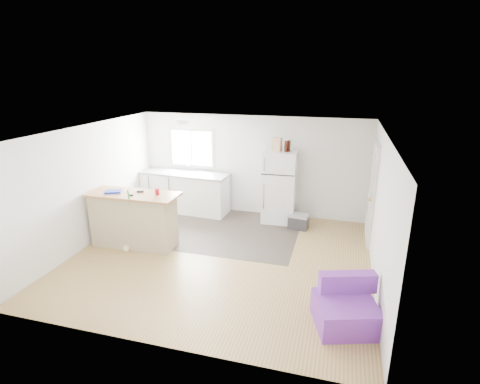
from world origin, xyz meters
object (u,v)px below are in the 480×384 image
object	(u,v)px
refrigerator	(280,187)
purple_seat	(346,309)
cooler	(298,221)
cleaner_jug	(138,240)
red_cup	(157,192)
kitchen_cabinets	(185,191)
blue_tray	(113,191)
peninsula	(134,219)
bottle_left	(286,146)
cardboard_box	(277,144)
bottle_right	(289,146)
mop	(128,240)

from	to	relation	value
refrigerator	purple_seat	bearing A→B (deg)	-67.81
cooler	cleaner_jug	bearing A→B (deg)	-138.69
cooler	red_cup	distance (m)	3.22
kitchen_cabinets	cleaner_jug	world-z (taller)	kitchen_cabinets
cooler	blue_tray	size ratio (longest dim) A/B	1.61
refrigerator	cleaner_jug	bearing A→B (deg)	-140.40
peninsula	cleaner_jug	xyz separation A→B (m)	(0.10, -0.09, -0.41)
cleaner_jug	bottle_left	xyz separation A→B (m)	(2.60, 2.06, 1.65)
purple_seat	cardboard_box	distance (m)	4.16
red_cup	bottle_right	size ratio (longest dim) A/B	0.48
peninsula	bottle_right	bearing A→B (deg)	36.10
mop	bottle_left	distance (m)	3.85
mop	peninsula	bearing A→B (deg)	72.44
cooler	bottle_right	world-z (taller)	bottle_right
kitchen_cabinets	cardboard_box	xyz separation A→B (m)	(2.30, -0.06, 1.32)
kitchen_cabinets	bottle_right	distance (m)	2.87
blue_tray	bottle_left	world-z (taller)	bottle_left
cardboard_box	cooler	bearing A→B (deg)	-27.39
cleaner_jug	mop	size ratio (longest dim) A/B	0.26
mop	bottle_left	world-z (taller)	bottle_left
refrigerator	cooler	bearing A→B (deg)	-35.58
red_cup	blue_tray	xyz separation A→B (m)	(-0.91, -0.09, -0.04)
red_cup	bottle_right	bearing A→B (deg)	42.06
refrigerator	cleaner_jug	xyz separation A→B (m)	(-2.48, -2.16, -0.69)
peninsula	refrigerator	xyz separation A→B (m)	(2.57, 2.08, 0.28)
cardboard_box	red_cup	bearing A→B (deg)	-134.73
purple_seat	red_cup	distance (m)	4.00
blue_tray	peninsula	bearing A→B (deg)	6.23
peninsula	bottle_right	world-z (taller)	bottle_right
cardboard_box	refrigerator	bearing A→B (deg)	26.73
peninsula	bottle_left	distance (m)	3.57
refrigerator	purple_seat	size ratio (longest dim) A/B	1.68
bottle_left	purple_seat	bearing A→B (deg)	-67.42
peninsula	bottle_left	xyz separation A→B (m)	(2.70, 1.97, 1.24)
peninsula	cleaner_jug	size ratio (longest dim) A/B	5.23
kitchen_cabinets	bottle_left	bearing A→B (deg)	1.04
cooler	cleaner_jug	xyz separation A→B (m)	(-2.98, -1.82, -0.02)
refrigerator	bottle_left	distance (m)	0.98
kitchen_cabinets	peninsula	world-z (taller)	kitchen_cabinets
bottle_right	peninsula	bearing A→B (deg)	-143.23
blue_tray	red_cup	bearing A→B (deg)	5.81
red_cup	cardboard_box	distance (m)	2.87
cooler	bottle_left	xyz separation A→B (m)	(-0.38, 0.24, 1.63)
kitchen_cabinets	red_cup	world-z (taller)	kitchen_cabinets
purple_seat	bottle_left	world-z (taller)	bottle_left
refrigerator	cleaner_jug	size ratio (longest dim) A/B	4.85
kitchen_cabinets	cooler	size ratio (longest dim) A/B	4.71
peninsula	refrigerator	bearing A→B (deg)	38.21
cleaner_jug	purple_seat	bearing A→B (deg)	-42.08
cleaner_jug	mop	world-z (taller)	mop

